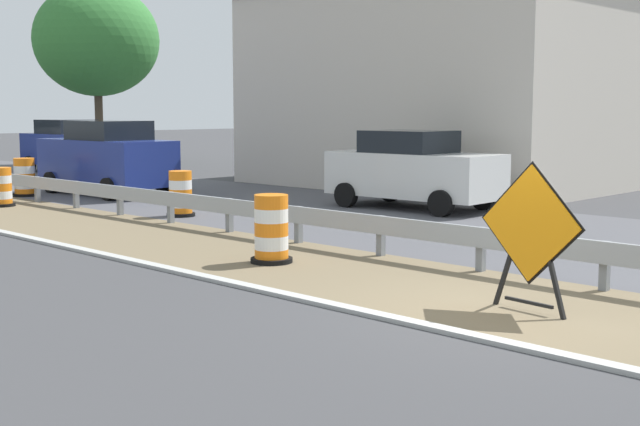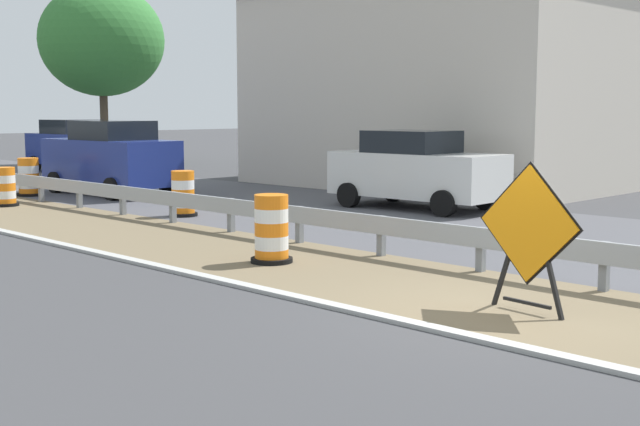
% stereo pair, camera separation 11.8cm
% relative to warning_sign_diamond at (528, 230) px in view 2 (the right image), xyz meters
% --- Properties ---
extents(ground_plane, '(160.00, 160.00, 0.00)m').
position_rel_warning_sign_diamond_xyz_m(ground_plane, '(-0.22, 0.20, -1.04)').
color(ground_plane, '#3D3D3F').
extents(median_dirt_strip, '(3.45, 120.00, 0.01)m').
position_rel_warning_sign_diamond_xyz_m(median_dirt_strip, '(0.30, 0.20, -1.04)').
color(median_dirt_strip, '#706047').
rests_on(median_dirt_strip, ground).
extents(curb_near_edge, '(0.20, 120.00, 0.11)m').
position_rel_warning_sign_diamond_xyz_m(curb_near_edge, '(-1.52, 0.20, -1.04)').
color(curb_near_edge, '#ADADA8').
rests_on(curb_near_edge, ground).
extents(guardrail_median, '(0.18, 40.75, 0.71)m').
position_rel_warning_sign_diamond_xyz_m(guardrail_median, '(1.79, 2.93, -0.52)').
color(guardrail_median, '#999EA3').
rests_on(guardrail_median, ground).
extents(warning_sign_diamond, '(0.21, 1.54, 1.91)m').
position_rel_warning_sign_diamond_xyz_m(warning_sign_diamond, '(0.00, 0.00, 0.00)').
color(warning_sign_diamond, black).
rests_on(warning_sign_diamond, ground).
extents(traffic_barrel_nearest, '(0.70, 0.70, 1.13)m').
position_rel_warning_sign_diamond_xyz_m(traffic_barrel_nearest, '(0.09, 4.84, -0.53)').
color(traffic_barrel_nearest, orange).
rests_on(traffic_barrel_nearest, ground).
extents(traffic_barrel_close, '(0.68, 0.68, 1.08)m').
position_rel_warning_sign_diamond_xyz_m(traffic_barrel_close, '(2.73, 10.86, -0.55)').
color(traffic_barrel_close, orange).
rests_on(traffic_barrel_close, ground).
extents(traffic_barrel_mid, '(0.71, 0.71, 1.02)m').
position_rel_warning_sign_diamond_xyz_m(traffic_barrel_mid, '(0.70, 15.91, -0.58)').
color(traffic_barrel_mid, orange).
rests_on(traffic_barrel_mid, ground).
extents(traffic_barrel_far, '(0.74, 0.74, 1.11)m').
position_rel_warning_sign_diamond_xyz_m(traffic_barrel_far, '(2.39, 17.95, -0.54)').
color(traffic_barrel_far, orange).
rests_on(traffic_barrel_far, ground).
extents(car_trailing_near_lane, '(2.20, 4.51, 2.11)m').
position_rel_warning_sign_diamond_xyz_m(car_trailing_near_lane, '(8.07, 25.41, 0.02)').
color(car_trailing_near_lane, navy).
rests_on(car_trailing_near_lane, ground).
extents(car_mid_far_lane, '(2.23, 4.52, 1.99)m').
position_rel_warning_sign_diamond_xyz_m(car_mid_far_lane, '(7.83, 7.88, -0.04)').
color(car_mid_far_lane, silver).
rests_on(car_mid_far_lane, ground).
extents(car_trailing_far_lane, '(2.15, 4.78, 2.19)m').
position_rel_warning_sign_diamond_xyz_m(car_trailing_far_lane, '(4.35, 16.66, 0.06)').
color(car_trailing_far_lane, navy).
rests_on(car_trailing_far_lane, ground).
extents(roadside_shop_near, '(7.84, 12.11, 6.65)m').
position_rel_warning_sign_diamond_xyz_m(roadside_shop_near, '(13.62, 11.49, 2.30)').
color(roadside_shop_near, beige).
rests_on(roadside_shop_near, ground).
extents(utility_pole_near, '(0.24, 1.80, 7.96)m').
position_rel_warning_sign_diamond_xyz_m(utility_pole_near, '(10.14, 8.17, 3.10)').
color(utility_pole_near, brown).
rests_on(utility_pole_near, ground).
extents(tree_roadside, '(5.53, 5.53, 8.08)m').
position_rel_warning_sign_diamond_xyz_m(tree_roadside, '(11.23, 28.30, 4.54)').
color(tree_roadside, '#4C3D2D').
rests_on(tree_roadside, ground).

